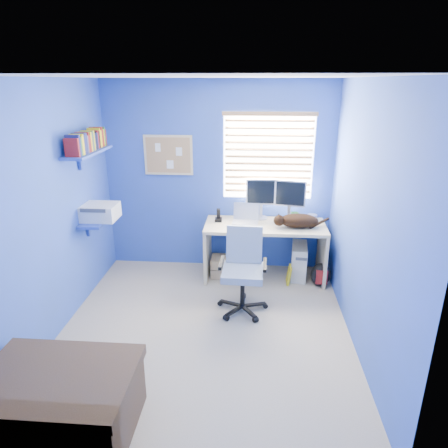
# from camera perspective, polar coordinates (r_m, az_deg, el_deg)

# --- Properties ---
(floor) EXTENTS (3.00, 3.20, 0.00)m
(floor) POSITION_cam_1_polar(r_m,az_deg,el_deg) (4.35, -2.71, -14.78)
(floor) COLOR tan
(floor) RESTS_ON ground
(ceiling) EXTENTS (3.00, 3.20, 0.00)m
(ceiling) POSITION_cam_1_polar(r_m,az_deg,el_deg) (3.58, -3.39, 20.29)
(ceiling) COLOR white
(ceiling) RESTS_ON wall_back
(wall_back) EXTENTS (3.00, 0.01, 2.50)m
(wall_back) POSITION_cam_1_polar(r_m,az_deg,el_deg) (5.31, -0.85, 6.56)
(wall_back) COLOR #3454A4
(wall_back) RESTS_ON ground
(wall_front) EXTENTS (3.00, 0.01, 2.50)m
(wall_front) POSITION_cam_1_polar(r_m,az_deg,el_deg) (2.35, -7.99, -11.68)
(wall_front) COLOR #3454A4
(wall_front) RESTS_ON ground
(wall_left) EXTENTS (0.01, 3.20, 2.50)m
(wall_left) POSITION_cam_1_polar(r_m,az_deg,el_deg) (4.24, -23.57, 1.41)
(wall_left) COLOR #3454A4
(wall_left) RESTS_ON ground
(wall_right) EXTENTS (0.01, 3.20, 2.50)m
(wall_right) POSITION_cam_1_polar(r_m,az_deg,el_deg) (3.89, 19.46, 0.41)
(wall_right) COLOR #3454A4
(wall_right) RESTS_ON ground
(desk) EXTENTS (1.53, 0.65, 0.74)m
(desk) POSITION_cam_1_polar(r_m,az_deg,el_deg) (5.25, 5.78, -3.86)
(desk) COLOR #C4B384
(desk) RESTS_ON floor
(laptop) EXTENTS (0.35, 0.28, 0.22)m
(laptop) POSITION_cam_1_polar(r_m,az_deg,el_deg) (5.11, 3.06, 1.32)
(laptop) COLOR silver
(laptop) RESTS_ON desk
(monitor_left) EXTENTS (0.41, 0.14, 0.54)m
(monitor_left) POSITION_cam_1_polar(r_m,az_deg,el_deg) (5.24, 5.34, 3.59)
(monitor_left) COLOR silver
(monitor_left) RESTS_ON desk
(monitor_right) EXTENTS (0.42, 0.19, 0.54)m
(monitor_right) POSITION_cam_1_polar(r_m,az_deg,el_deg) (5.22, 9.34, 3.32)
(monitor_right) COLOR silver
(monitor_right) RESTS_ON desk
(phone) EXTENTS (0.09, 0.11, 0.17)m
(phone) POSITION_cam_1_polar(r_m,az_deg,el_deg) (5.18, -0.79, 1.31)
(phone) COLOR black
(phone) RESTS_ON desk
(mug) EXTENTS (0.10, 0.09, 0.10)m
(mug) POSITION_cam_1_polar(r_m,az_deg,el_deg) (5.32, 10.05, 1.10)
(mug) COLOR #266231
(mug) RESTS_ON desk
(cd_spindle) EXTENTS (0.13, 0.13, 0.07)m
(cd_spindle) POSITION_cam_1_polar(r_m,az_deg,el_deg) (5.36, 12.48, 0.94)
(cd_spindle) COLOR silver
(cd_spindle) RESTS_ON desk
(cat) EXTENTS (0.52, 0.34, 0.17)m
(cat) POSITION_cam_1_polar(r_m,az_deg,el_deg) (5.04, 10.66, 0.46)
(cat) COLOR black
(cat) RESTS_ON desk
(tower_pc) EXTENTS (0.23, 0.46, 0.45)m
(tower_pc) POSITION_cam_1_polar(r_m,az_deg,el_deg) (5.37, 10.64, -5.21)
(tower_pc) COLOR beige
(tower_pc) RESTS_ON floor
(drawer_boxes) EXTENTS (0.35, 0.28, 0.27)m
(drawer_boxes) POSITION_cam_1_polar(r_m,az_deg,el_deg) (5.34, 0.09, -6.07)
(drawer_boxes) COLOR tan
(drawer_boxes) RESTS_ON floor
(yellow_book) EXTENTS (0.03, 0.17, 0.24)m
(yellow_book) POSITION_cam_1_polar(r_m,az_deg,el_deg) (5.23, 9.25, -7.16)
(yellow_book) COLOR yellow
(yellow_book) RESTS_ON floor
(backpack) EXTENTS (0.26, 0.20, 0.30)m
(backpack) POSITION_cam_1_polar(r_m,az_deg,el_deg) (5.24, 13.66, -7.01)
(backpack) COLOR black
(backpack) RESTS_ON floor
(bed_corner) EXTENTS (1.06, 0.75, 0.51)m
(bed_corner) POSITION_cam_1_polar(r_m,az_deg,el_deg) (3.40, -22.40, -22.64)
(bed_corner) COLOR #503928
(bed_corner) RESTS_ON floor
(office_chair) EXTENTS (0.56, 0.56, 0.94)m
(office_chair) POSITION_cam_1_polar(r_m,az_deg,el_deg) (4.53, 2.71, -8.10)
(office_chair) COLOR black
(office_chair) RESTS_ON floor
(window_blinds) EXTENTS (1.15, 0.05, 1.10)m
(window_blinds) POSITION_cam_1_polar(r_m,az_deg,el_deg) (5.20, 6.35, 9.54)
(window_blinds) COLOR white
(window_blinds) RESTS_ON ground
(corkboard) EXTENTS (0.64, 0.02, 0.52)m
(corkboard) POSITION_cam_1_polar(r_m,az_deg,el_deg) (5.33, -7.96, 9.71)
(corkboard) COLOR #C4B384
(corkboard) RESTS_ON ground
(wall_shelves) EXTENTS (0.42, 0.90, 1.05)m
(wall_shelves) POSITION_cam_1_polar(r_m,az_deg,el_deg) (4.78, -18.28, 6.33)
(wall_shelves) COLOR #2942A5
(wall_shelves) RESTS_ON ground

